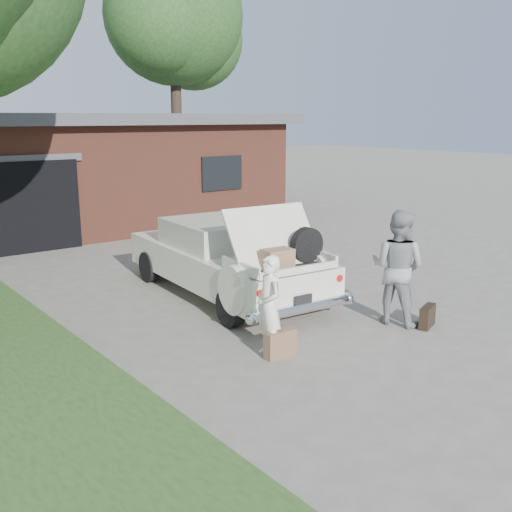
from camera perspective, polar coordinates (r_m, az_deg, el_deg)
ground at (r=9.17m, az=2.33°, el=-7.38°), size 90.00×90.00×0.00m
house at (r=19.22m, az=-18.14°, el=7.88°), size 12.80×7.80×3.30m
tree_right at (r=26.08m, az=-7.66°, el=21.19°), size 6.45×5.61×10.04m
sedan at (r=10.94m, az=-2.93°, el=-0.19°), size 2.21×4.88×1.81m
woman_left at (r=8.14m, az=1.24°, el=-4.81°), size 0.46×0.58×1.41m
woman_right at (r=9.64m, az=13.33°, el=-1.06°), size 0.91×1.04×1.81m
suitcase_left at (r=8.27m, az=2.32°, el=-8.35°), size 0.48×0.16×0.37m
suitcase_right at (r=9.75m, az=16.01°, el=-5.57°), size 0.46×0.29×0.34m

